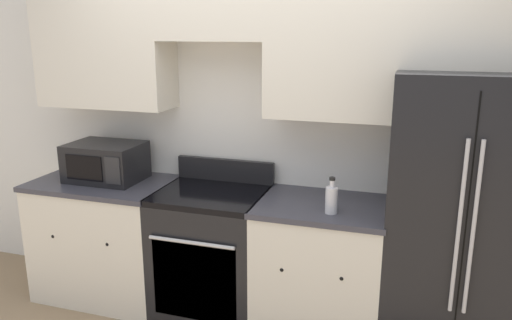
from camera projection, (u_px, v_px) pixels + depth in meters
name	position (u px, v px, depth m)	size (l,w,h in m)	color
wall_back	(271.00, 96.00, 3.36)	(8.00, 0.39, 2.60)	white
lower_cabinets_left	(107.00, 238.00, 3.73)	(1.00, 0.64, 0.90)	silver
lower_cabinets_right	(320.00, 268.00, 3.26)	(0.82, 0.64, 0.90)	silver
oven_range	(212.00, 252.00, 3.48)	(0.73, 0.65, 1.06)	black
refrigerator	(459.00, 218.00, 2.98)	(0.82, 0.79, 1.74)	black
microwave	(106.00, 162.00, 3.61)	(0.52, 0.39, 0.27)	black
bottle	(331.00, 199.00, 2.96)	(0.07, 0.07, 0.22)	silver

